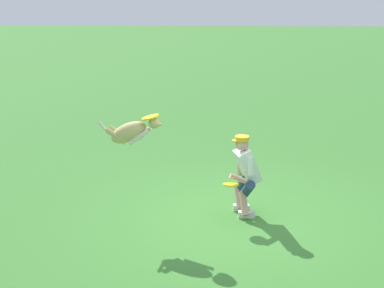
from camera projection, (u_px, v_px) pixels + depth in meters
name	position (u px, v px, depth m)	size (l,w,h in m)	color
ground_plane	(228.00, 220.00, 9.37)	(60.00, 60.00, 0.00)	#3F8033
person	(245.00, 173.00, 9.41)	(0.55, 0.66, 1.29)	silver
dog	(132.00, 132.00, 8.95)	(1.00, 0.36, 0.52)	tan
frisbee_flying	(150.00, 117.00, 8.84)	(0.27, 0.27, 0.02)	yellow
frisbee_held	(231.00, 185.00, 9.15)	(0.25, 0.25, 0.02)	yellow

